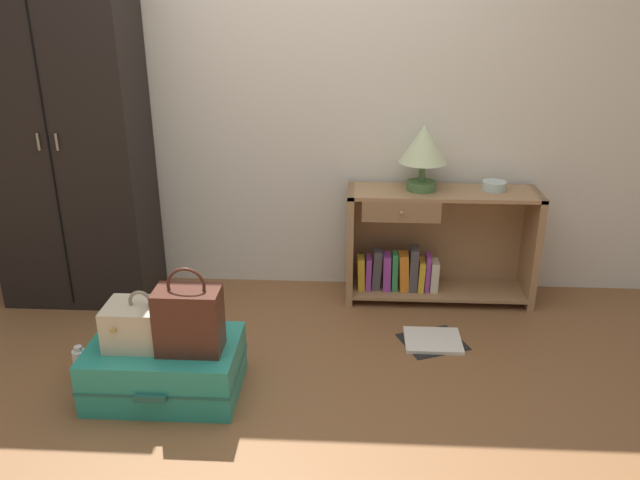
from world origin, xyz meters
The scene contains 11 objects.
ground_plane centered at (0.00, 0.00, 0.00)m, with size 9.00×9.00×0.00m, color brown.
back_wall centered at (0.00, 1.50, 1.30)m, with size 6.40×0.10×2.60m, color silver.
wardrobe centered at (-1.24, 1.20, 1.00)m, with size 0.84×0.47×2.01m.
bookshelf centered at (0.84, 1.28, 0.33)m, with size 1.10×0.33×0.68m.
table_lamp centered at (0.77, 1.28, 0.93)m, with size 0.27×0.27×0.38m.
bowl centered at (1.18, 1.30, 0.70)m, with size 0.13×0.13×0.05m, color silver.
suitcase_large centered at (-0.47, 0.21, 0.13)m, with size 0.69×0.48×0.26m.
train_case centered at (-0.56, 0.21, 0.36)m, with size 0.32×0.23×0.27m.
handbag centered at (-0.33, 0.17, 0.41)m, with size 0.28×0.17×0.40m.
bottle centered at (-0.91, 0.29, 0.08)m, with size 0.06×0.06×0.18m.
open_book_on_floor centered at (0.82, 0.73, 0.01)m, with size 0.40×0.37×0.02m.
Camera 1 is at (0.38, -2.27, 1.77)m, focal length 35.92 mm.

